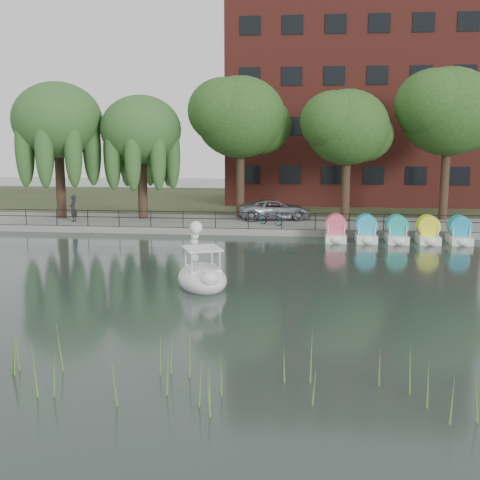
% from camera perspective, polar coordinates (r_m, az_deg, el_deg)
% --- Properties ---
extents(ground_plane, '(120.00, 120.00, 0.00)m').
position_cam_1_polar(ground_plane, '(23.41, -2.28, -4.80)').
color(ground_plane, '#313E39').
extents(promenade, '(40.00, 6.00, 0.40)m').
position_cam_1_polar(promenade, '(38.96, 1.17, 1.45)').
color(promenade, gray).
rests_on(promenade, ground_plane).
extents(kerb, '(40.00, 0.25, 0.40)m').
position_cam_1_polar(kerb, '(36.06, 0.76, 0.76)').
color(kerb, gray).
rests_on(kerb, ground_plane).
extents(land_strip, '(60.00, 22.00, 0.36)m').
position_cam_1_polar(land_strip, '(52.81, 2.51, 3.66)').
color(land_strip, '#47512D').
rests_on(land_strip, ground_plane).
extents(railing, '(32.00, 0.05, 1.00)m').
position_cam_1_polar(railing, '(36.11, 0.80, 2.29)').
color(railing, black).
rests_on(railing, promenade).
extents(apartment_building, '(20.00, 10.07, 18.00)m').
position_cam_1_polar(apartment_building, '(52.59, 10.44, 13.50)').
color(apartment_building, '#4C1E16').
rests_on(apartment_building, land_strip).
extents(willow_left, '(5.88, 5.88, 9.01)m').
position_cam_1_polar(willow_left, '(42.20, -16.93, 10.77)').
color(willow_left, '#473323').
rests_on(willow_left, promenade).
extents(willow_mid, '(5.32, 5.32, 8.15)m').
position_cam_1_polar(willow_mid, '(40.86, -9.38, 10.23)').
color(willow_mid, '#473323').
rests_on(willow_mid, promenade).
extents(broadleaf_center, '(6.00, 6.00, 9.25)m').
position_cam_1_polar(broadleaf_center, '(40.63, 0.03, 11.51)').
color(broadleaf_center, '#473323').
rests_on(broadleaf_center, promenade).
extents(broadleaf_right, '(5.40, 5.40, 8.32)m').
position_cam_1_polar(broadleaf_right, '(39.97, 10.14, 10.41)').
color(broadleaf_right, '#473323').
rests_on(broadleaf_right, promenade).
extents(broadleaf_far, '(6.30, 6.30, 9.71)m').
position_cam_1_polar(broadleaf_far, '(41.92, 19.17, 11.38)').
color(broadleaf_far, '#473323').
rests_on(broadleaf_far, promenade).
extents(minivan, '(3.56, 5.91, 1.54)m').
position_cam_1_polar(minivan, '(40.00, 3.38, 3.06)').
color(minivan, gray).
rests_on(minivan, promenade).
extents(bicycle, '(1.37, 1.79, 1.00)m').
position_cam_1_polar(bicycle, '(37.54, 2.93, 2.20)').
color(bicycle, gray).
rests_on(bicycle, promenade).
extents(pedestrian, '(0.52, 0.73, 1.98)m').
position_cam_1_polar(pedestrian, '(40.36, -15.53, 3.09)').
color(pedestrian, black).
rests_on(pedestrian, promenade).
extents(swan_boat, '(2.87, 3.45, 2.51)m').
position_cam_1_polar(swan_boat, '(23.88, -3.65, -3.16)').
color(swan_boat, white).
rests_on(swan_boat, ground_plane).
extents(pedal_boat_row, '(7.95, 1.70, 1.40)m').
position_cam_1_polar(pedal_boat_row, '(34.81, 14.65, 0.78)').
color(pedal_boat_row, white).
rests_on(pedal_boat_row, ground_plane).
extents(reed_bank, '(24.00, 2.40, 1.20)m').
position_cam_1_polar(reed_bank, '(14.02, 0.15, -12.50)').
color(reed_bank, '#669938').
rests_on(reed_bank, ground_plane).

